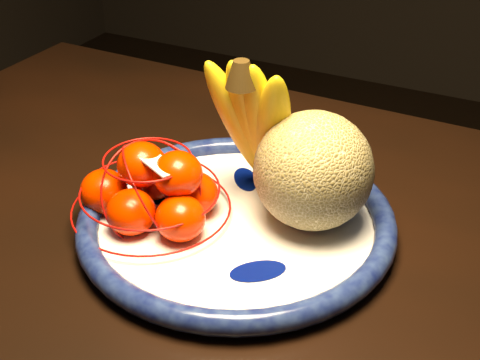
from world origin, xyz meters
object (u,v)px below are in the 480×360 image
at_px(banana_bunch, 257,120).
at_px(mandarin_bag, 154,191).
at_px(cantaloupe, 313,171).
at_px(fruit_bowl, 236,221).
at_px(dining_table, 282,295).

bearing_deg(banana_bunch, mandarin_bag, -128.71).
bearing_deg(cantaloupe, fruit_bowl, -152.17).
relative_size(dining_table, cantaloupe, 9.93).
distance_m(fruit_bowl, banana_bunch, 0.13).
distance_m(dining_table, cantaloupe, 0.17).
bearing_deg(dining_table, mandarin_bag, -167.91).
relative_size(dining_table, banana_bunch, 6.59).
bearing_deg(dining_table, cantaloupe, 74.69).
xyz_separation_m(fruit_bowl, banana_bunch, (-0.00, 0.07, 0.11)).
bearing_deg(mandarin_bag, banana_bunch, 48.34).
relative_size(banana_bunch, mandarin_bag, 0.92).
bearing_deg(mandarin_bag, cantaloupe, 24.08).
xyz_separation_m(cantaloupe, mandarin_bag, (-0.18, -0.08, -0.03)).
bearing_deg(mandarin_bag, fruit_bowl, 20.70).
bearing_deg(banana_bunch, dining_table, -41.91).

